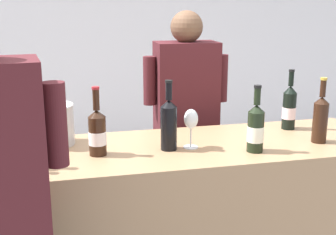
# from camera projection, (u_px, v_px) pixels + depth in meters

# --- Properties ---
(wall_back) EXTENTS (8.00, 0.10, 2.80)m
(wall_back) POSITION_uv_depth(u_px,v_px,m) (109.00, 33.00, 4.56)
(wall_back) COLOR white
(wall_back) RESTS_ON ground_plane
(wine_bottle_0) EXTENTS (0.08, 0.08, 0.33)m
(wine_bottle_0) POSITION_uv_depth(u_px,v_px,m) (97.00, 132.00, 2.07)
(wine_bottle_0) COLOR black
(wine_bottle_0) RESTS_ON counter
(wine_bottle_2) EXTENTS (0.08, 0.08, 0.32)m
(wine_bottle_2) POSITION_uv_depth(u_px,v_px,m) (256.00, 128.00, 2.12)
(wine_bottle_2) COLOR black
(wine_bottle_2) RESTS_ON counter
(wine_bottle_3) EXTENTS (0.08, 0.08, 0.34)m
(wine_bottle_3) POSITION_uv_depth(u_px,v_px,m) (289.00, 107.00, 2.50)
(wine_bottle_3) COLOR black
(wine_bottle_3) RESTS_ON counter
(wine_bottle_4) EXTENTS (0.07, 0.07, 0.33)m
(wine_bottle_4) POSITION_uv_depth(u_px,v_px,m) (320.00, 118.00, 2.26)
(wine_bottle_4) COLOR black
(wine_bottle_4) RESTS_ON counter
(wine_bottle_5) EXTENTS (0.08, 0.08, 0.33)m
(wine_bottle_5) POSITION_uv_depth(u_px,v_px,m) (17.00, 141.00, 1.91)
(wine_bottle_5) COLOR black
(wine_bottle_5) RESTS_ON counter
(wine_bottle_6) EXTENTS (0.08, 0.08, 0.34)m
(wine_bottle_6) POSITION_uv_depth(u_px,v_px,m) (169.00, 123.00, 2.14)
(wine_bottle_6) COLOR black
(wine_bottle_6) RESTS_ON counter
(wine_glass) EXTENTS (0.07, 0.07, 0.19)m
(wine_glass) POSITION_uv_depth(u_px,v_px,m) (191.00, 121.00, 2.17)
(wine_glass) COLOR silver
(wine_glass) RESTS_ON counter
(ice_bucket) EXTENTS (0.22, 0.22, 0.21)m
(ice_bucket) POSITION_uv_depth(u_px,v_px,m) (53.00, 124.00, 2.22)
(ice_bucket) COLOR silver
(ice_bucket) RESTS_ON counter
(person_server) EXTENTS (0.54, 0.25, 1.66)m
(person_server) POSITION_uv_depth(u_px,v_px,m) (185.00, 144.00, 2.89)
(person_server) COLOR black
(person_server) RESTS_ON ground_plane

